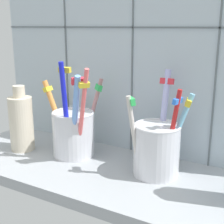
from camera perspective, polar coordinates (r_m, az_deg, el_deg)
The scene contains 5 objects.
counter_slab at distance 59.13cm, azimuth -1.43°, elevation -11.05°, with size 64.00×22.00×2.00cm, color #9EA3A8.
tile_wall_back at distance 63.76cm, azimuth 4.09°, elevation 10.99°, with size 64.00×2.20×45.00cm.
toothbrush_cup_left at distance 63.45cm, azimuth -6.90°, elevation -3.30°, with size 14.67×11.31×19.05cm.
toothbrush_cup_right at distance 55.65cm, azimuth 8.02°, elevation -6.15°, with size 10.49×10.52×17.77cm.
ceramic_vase at distance 67.99cm, azimuth -16.12°, elevation -1.86°, with size 4.87×4.87×13.52cm.
Camera 1 is at (27.41, -45.38, 27.17)cm, focal length 51.25 mm.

